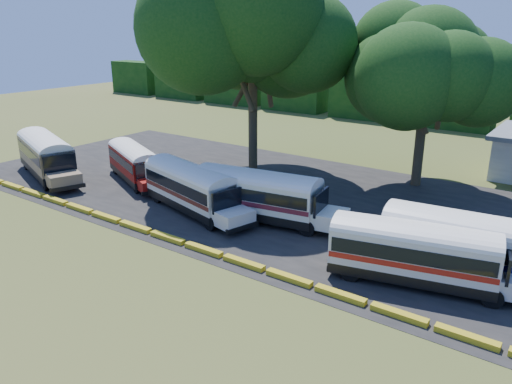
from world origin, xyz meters
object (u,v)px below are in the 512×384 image
Objects in this scene: bus_cream_west at (192,186)px; tree_west at (253,23)px; bus_red at (135,161)px; bus_beige at (46,153)px; bus_white_red at (417,250)px.

bus_cream_west is 0.60× the size of tree_west.
bus_red is 15.32m from tree_west.
bus_cream_west is (16.34, 1.01, -0.19)m from bus_beige.
bus_cream_west is at bearing 23.23° from bus_beige.
bus_beige is at bearing -140.92° from tree_west.
bus_beige is 1.11× the size of bus_white_red.
bus_beige is at bearing 166.51° from bus_white_red.
bus_cream_west reaches higher than bus_white_red.
bus_red is 0.91× the size of bus_white_red.
bus_white_red is (16.67, -1.13, -0.05)m from bus_cream_west.
bus_white_red is 0.58× the size of tree_west.
bus_red is at bearing -131.16° from tree_west.
bus_red is at bearing 178.33° from bus_cream_west.
bus_red is 0.89× the size of bus_cream_west.
tree_west reaches higher than bus_white_red.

